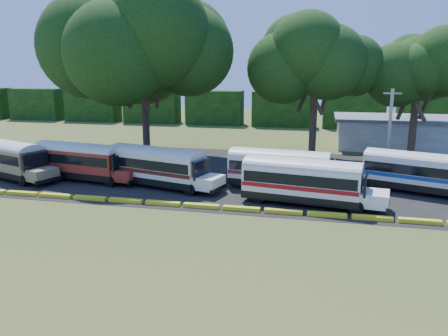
% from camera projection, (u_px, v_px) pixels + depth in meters
% --- Properties ---
extents(ground, '(160.00, 160.00, 0.00)m').
position_uv_depth(ground, '(218.00, 214.00, 30.83)').
color(ground, '#374F1A').
rests_on(ground, ground).
extents(asphalt_strip, '(64.00, 24.00, 0.02)m').
position_uv_depth(asphalt_strip, '(257.00, 175.00, 42.02)').
color(asphalt_strip, black).
rests_on(asphalt_strip, ground).
extents(curb, '(53.70, 0.45, 0.30)m').
position_uv_depth(curb, '(221.00, 207.00, 31.75)').
color(curb, yellow).
rests_on(curb, ground).
extents(terminal_building, '(19.00, 9.00, 4.00)m').
position_uv_depth(terminal_building, '(411.00, 133.00, 55.07)').
color(terminal_building, silver).
rests_on(terminal_building, ground).
extents(treeline_backdrop, '(130.00, 4.00, 6.00)m').
position_uv_depth(treeline_backdrop, '(282.00, 109.00, 75.78)').
color(treeline_backdrop, black).
rests_on(treeline_backdrop, ground).
extents(bus_beige, '(10.93, 6.05, 3.51)m').
position_uv_depth(bus_beige, '(6.00, 157.00, 40.42)').
color(bus_beige, black).
rests_on(bus_beige, ground).
extents(bus_red, '(10.69, 4.23, 3.42)m').
position_uv_depth(bus_red, '(81.00, 159.00, 39.64)').
color(bus_red, black).
rests_on(bus_red, ground).
extents(bus_cream_west, '(10.88, 5.28, 3.47)m').
position_uv_depth(bus_cream_west, '(158.00, 164.00, 37.44)').
color(bus_cream_west, black).
rests_on(bus_cream_west, ground).
extents(bus_cream_east, '(10.49, 3.64, 3.38)m').
position_uv_depth(bus_cream_east, '(282.00, 167.00, 36.64)').
color(bus_cream_east, black).
rests_on(bus_cream_east, ground).
extents(bus_white_red, '(10.88, 4.22, 3.49)m').
position_uv_depth(bus_white_red, '(305.00, 179.00, 32.52)').
color(bus_white_red, black).
rests_on(bus_white_red, ground).
extents(bus_white_blue, '(10.45, 5.88, 3.36)m').
position_uv_depth(bus_white_blue, '(421.00, 170.00, 35.54)').
color(bus_white_blue, black).
rests_on(bus_white_blue, ground).
extents(tree_west, '(15.83, 15.83, 18.28)m').
position_uv_depth(tree_west, '(143.00, 45.00, 46.67)').
color(tree_west, '#3C2C1E').
rests_on(tree_west, ground).
extents(tree_center, '(10.27, 10.27, 15.07)m').
position_uv_depth(tree_center, '(316.00, 56.00, 47.19)').
color(tree_center, '#3C2C1E').
rests_on(tree_center, ground).
extents(tree_east, '(9.21, 9.21, 13.38)m').
position_uv_depth(tree_east, '(419.00, 69.00, 46.72)').
color(tree_east, '#3C2C1E').
rests_on(tree_east, ground).
extents(utility_pole, '(1.60, 0.30, 8.16)m').
position_uv_depth(utility_pole, '(389.00, 132.00, 40.79)').
color(utility_pole, gray).
rests_on(utility_pole, ground).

